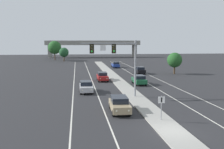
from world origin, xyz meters
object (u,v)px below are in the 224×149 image
Objects in this scene: car_oncoming_silver at (86,87)px; tree_far_left_a at (64,52)px; car_receding_green at (139,80)px; car_receding_blue at (116,65)px; median_sign_post at (161,104)px; car_oncoming_tan at (119,104)px; tree_far_left_c at (55,48)px; tree_far_right_c at (175,60)px; overhead_signal_mast at (118,56)px; car_oncoming_red at (102,76)px; car_receding_black at (140,70)px.

tree_far_left_a is at bearing 95.63° from car_oncoming_silver.
car_receding_green is 1.01× the size of car_receding_blue.
car_receding_green is at bearing 81.95° from median_sign_post.
car_oncoming_silver is at bearing 105.18° from car_oncoming_tan.
tree_far_right_c is (30.00, -48.74, -1.76)m from tree_far_left_c.
car_oncoming_silver is at bearing 132.51° from overhead_signal_mast.
car_oncoming_tan and car_receding_green have the same top height.
median_sign_post is 4.94m from car_oncoming_tan.
car_oncoming_tan is at bearing -90.93° from car_oncoming_red.
car_oncoming_silver and car_receding_black have the same top height.
tree_far_left_a reaches higher than car_receding_blue.
car_oncoming_red is 1.00× the size of car_receding_blue.
overhead_signal_mast is at bearing -87.82° from car_oncoming_red.
median_sign_post is 25.51m from car_oncoming_red.
car_receding_black is at bearing 57.68° from car_oncoming_silver.
car_oncoming_silver is (-3.92, 4.28, -4.50)m from overhead_signal_mast.
car_oncoming_silver is 0.60× the size of tree_far_left_c.
car_oncoming_silver is at bearing 112.85° from median_sign_post.
tree_far_left_a is at bearing 122.34° from tree_far_right_c.
tree_far_right_c is at bearing 54.50° from overhead_signal_mast.
tree_far_left_c is at bearing 100.82° from overhead_signal_mast.
car_oncoming_tan is at bearing -97.71° from overhead_signal_mast.
car_oncoming_tan is at bearing 131.14° from median_sign_post.
car_oncoming_red is 1.00× the size of car_receding_black.
car_oncoming_silver is 1.00× the size of car_receding_green.
car_receding_green is (5.18, 9.94, -4.50)m from overhead_signal_mast.
median_sign_post is at bearing -83.57° from car_oncoming_red.
tree_far_left_c is at bearing 121.61° from tree_far_right_c.
median_sign_post is 0.49× the size of car_receding_black.
car_receding_green is 28.95m from car_receding_blue.
tree_far_left_c reaches higher than car_oncoming_red.
car_oncoming_tan is 17.80m from car_receding_green.
tree_far_right_c reaches higher than median_sign_post.
car_oncoming_red is at bearing 96.43° from median_sign_post.
car_receding_blue is at bearing 124.11° from tree_far_right_c.
car_receding_black is 0.60× the size of tree_far_left_c.
car_oncoming_red is 0.60× the size of tree_far_left_c.
median_sign_post is 20.62m from car_receding_green.
car_oncoming_silver and car_receding_blue have the same top height.
car_receding_black is (3.65, 14.48, 0.00)m from car_receding_green.
tree_far_right_c reaches higher than car_oncoming_red.
median_sign_post is 0.29× the size of tree_far_left_c.
overhead_signal_mast is at bearing -117.50° from car_receding_green.
tree_far_left_a is at bearing 100.64° from car_oncoming_red.
car_oncoming_tan is 46.12m from car_receding_blue.
tree_far_right_c reaches higher than car_oncoming_tan.
car_oncoming_red is at bearing -76.97° from tree_far_left_c.
tree_far_right_c is at bearing 67.18° from median_sign_post.
car_receding_blue is (6.37, 45.68, 0.00)m from car_oncoming_tan.
car_oncoming_red is at bearing -134.52° from car_receding_black.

